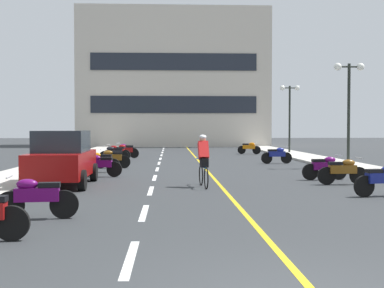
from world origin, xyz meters
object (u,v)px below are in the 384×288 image
(motorcycle_1, at_px, (36,197))
(motorcycle_4, at_px, (325,167))
(parked_car_near, at_px, (62,158))
(motorcycle_3, at_px, (343,171))
(motorcycle_13, at_px, (249,148))
(cyclist_rider, at_px, (203,160))
(motorcycle_7, at_px, (112,158))
(motorcycle_11, at_px, (125,151))
(street_lamp_far, at_px, (290,103))
(motorcycle_8, at_px, (277,155))
(motorcycle_5, at_px, (100,165))
(motorcycle_6, at_px, (100,161))
(motorcycle_10, at_px, (117,152))
(motorcycle_2, at_px, (382,180))
(street_lamp_mid, at_px, (349,90))
(motorcycle_9, at_px, (114,153))
(motorcycle_12, at_px, (126,150))

(motorcycle_1, bearing_deg, motorcycle_4, 42.13)
(parked_car_near, bearing_deg, motorcycle_1, -82.96)
(motorcycle_4, bearing_deg, motorcycle_3, -85.23)
(motorcycle_13, xyz_separation_m, cyclist_rider, (-4.72, -20.45, 0.41))
(motorcycle_3, relative_size, motorcycle_7, 1.00)
(motorcycle_11, bearing_deg, street_lamp_far, 22.63)
(motorcycle_8, distance_m, motorcycle_11, 10.02)
(motorcycle_5, relative_size, motorcycle_6, 1.00)
(motorcycle_10, xyz_separation_m, cyclist_rider, (4.28, -14.20, 0.41))
(motorcycle_1, distance_m, motorcycle_13, 27.50)
(motorcycle_2, height_order, motorcycle_3, same)
(parked_car_near, height_order, motorcycle_10, parked_car_near)
(motorcycle_4, distance_m, motorcycle_10, 15.10)
(motorcycle_5, xyz_separation_m, motorcycle_11, (-0.09, 12.25, 0.00))
(street_lamp_mid, height_order, parked_car_near, street_lamp_mid)
(motorcycle_3, bearing_deg, cyclist_rider, -174.82)
(motorcycle_1, bearing_deg, parked_car_near, 97.04)
(parked_car_near, bearing_deg, motorcycle_11, 87.25)
(motorcycle_1, height_order, motorcycle_7, same)
(street_lamp_mid, relative_size, motorcycle_1, 2.87)
(street_lamp_far, distance_m, motorcycle_10, 13.99)
(motorcycle_2, bearing_deg, motorcycle_5, 145.13)
(parked_car_near, relative_size, motorcycle_6, 2.49)
(motorcycle_3, relative_size, motorcycle_9, 1.00)
(parked_car_near, bearing_deg, motorcycle_5, 74.54)
(motorcycle_1, xyz_separation_m, motorcycle_10, (-0.41, 19.88, 0.00))
(motorcycle_4, height_order, motorcycle_6, same)
(motorcycle_11, bearing_deg, motorcycle_5, -89.57)
(motorcycle_1, height_order, motorcycle_9, same)
(motorcycle_1, bearing_deg, motorcycle_7, 89.78)
(motorcycle_1, distance_m, motorcycle_12, 22.88)
(motorcycle_2, height_order, motorcycle_7, same)
(motorcycle_9, bearing_deg, motorcycle_7, -84.62)
(motorcycle_3, bearing_deg, motorcycle_10, 123.20)
(street_lamp_far, distance_m, motorcycle_6, 19.41)
(parked_car_near, distance_m, motorcycle_11, 15.26)
(parked_car_near, xyz_separation_m, cyclist_rider, (4.64, -0.52, -0.03))
(motorcycle_9, bearing_deg, motorcycle_2, -58.93)
(motorcycle_1, xyz_separation_m, motorcycle_8, (8.51, 16.19, 0.00))
(motorcycle_6, xyz_separation_m, motorcycle_11, (0.17, 10.21, 0.00))
(motorcycle_6, bearing_deg, motorcycle_7, 83.32)
(street_lamp_far, relative_size, motorcycle_4, 2.89)
(motorcycle_9, height_order, motorcycle_11, same)
(motorcycle_3, relative_size, motorcycle_10, 1.01)
(motorcycle_10, bearing_deg, motorcycle_2, -61.43)
(street_lamp_far, height_order, motorcycle_1, street_lamp_far)
(motorcycle_4, relative_size, motorcycle_7, 1.00)
(motorcycle_2, relative_size, motorcycle_11, 1.00)
(motorcycle_4, relative_size, motorcycle_6, 1.00)
(motorcycle_10, bearing_deg, motorcycle_7, -85.93)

